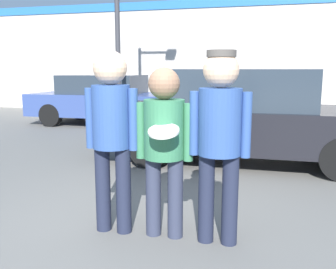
% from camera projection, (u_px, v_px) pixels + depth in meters
% --- Properties ---
extents(ground_plane, '(56.00, 56.00, 0.00)m').
position_uv_depth(ground_plane, '(138.00, 225.00, 3.93)').
color(ground_plane, '#66635E').
extents(storefront_building, '(24.00, 0.22, 4.09)m').
position_uv_depth(storefront_building, '(231.00, 56.00, 13.53)').
color(storefront_building, beige).
rests_on(storefront_building, ground).
extents(person_left, '(0.54, 0.37, 1.79)m').
position_uv_depth(person_left, '(111.00, 125.00, 3.62)').
color(person_left, '#1E2338').
rests_on(person_left, ground).
extents(person_middle_with_frisbee, '(0.55, 0.60, 1.63)m').
position_uv_depth(person_middle_with_frisbee, '(164.00, 138.00, 3.52)').
color(person_middle_with_frisbee, '#2D3347').
rests_on(person_middle_with_frisbee, ground).
extents(person_right, '(0.56, 0.39, 1.78)m').
position_uv_depth(person_right, '(220.00, 129.00, 3.36)').
color(person_right, '#1E2338').
rests_on(person_right, ground).
extents(parked_car_near, '(4.75, 1.96, 1.62)m').
position_uv_depth(parked_car_near, '(242.00, 116.00, 6.58)').
color(parked_car_near, black).
rests_on(parked_car_near, ground).
extents(parked_car_far, '(4.38, 1.94, 1.45)m').
position_uv_depth(parked_car_far, '(106.00, 99.00, 11.11)').
color(parked_car_far, '#334784').
rests_on(parked_car_far, ground).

